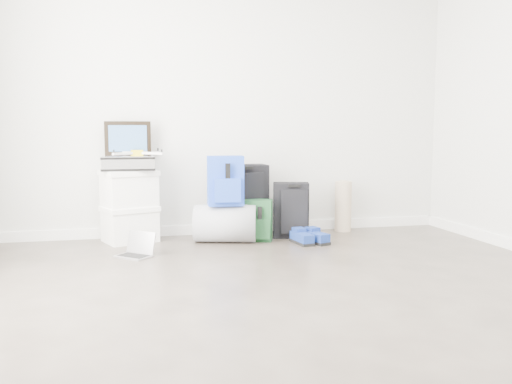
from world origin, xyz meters
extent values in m
plane|color=#332C25|center=(0.00, 0.00, 0.00)|extent=(5.00, 5.00, 0.00)
cube|color=silver|center=(0.00, 2.50, 1.35)|extent=(4.50, 0.02, 2.70)
cube|color=white|center=(0.00, 2.49, 0.05)|extent=(4.50, 0.02, 0.10)
cube|color=white|center=(-1.00, 2.28, 0.14)|extent=(0.54, 0.49, 0.29)
cube|color=white|center=(-1.00, 2.28, 0.31)|extent=(0.57, 0.52, 0.04)
cube|color=white|center=(-1.00, 2.28, 0.48)|extent=(0.54, 0.49, 0.29)
cube|color=white|center=(-1.00, 2.28, 0.65)|extent=(0.57, 0.52, 0.04)
cube|color=#B2B2B7|center=(-1.00, 2.28, 0.74)|extent=(0.47, 0.35, 0.14)
cube|color=black|center=(-1.00, 2.38, 0.96)|extent=(0.43, 0.07, 0.32)
cube|color=#225289|center=(-1.00, 2.37, 0.96)|extent=(0.35, 0.04, 0.24)
cube|color=gold|center=(-0.92, 2.26, 0.83)|extent=(0.11, 0.11, 0.05)
cube|color=white|center=(-0.81, 2.37, 0.83)|extent=(0.22, 0.24, 0.02)
cube|color=white|center=(-1.03, 2.37, 0.83)|extent=(0.24, 0.22, 0.02)
cube|color=white|center=(-1.02, 2.15, 0.83)|extent=(0.22, 0.24, 0.02)
cube|color=white|center=(-0.80, 2.16, 0.83)|extent=(0.24, 0.22, 0.02)
cylinder|color=gray|center=(-0.13, 2.06, 0.18)|extent=(0.64, 0.49, 0.35)
cube|color=#1B38B0|center=(-0.13, 2.04, 0.58)|extent=(0.34, 0.21, 0.45)
cube|color=#1B38B0|center=(-0.13, 1.93, 0.50)|extent=(0.24, 0.08, 0.22)
cube|color=black|center=(0.09, 2.29, 0.35)|extent=(0.47, 0.28, 0.71)
cube|color=black|center=(0.09, 2.14, 0.35)|extent=(0.34, 0.05, 0.57)
cube|color=black|center=(0.09, 2.15, 0.68)|extent=(0.14, 0.03, 0.03)
cube|color=#143821|center=(0.17, 2.06, 0.19)|extent=(0.32, 0.25, 0.39)
cube|color=#143821|center=(0.17, 1.96, 0.13)|extent=(0.21, 0.12, 0.19)
cube|color=black|center=(0.53, 2.15, 0.27)|extent=(0.38, 0.27, 0.53)
cube|color=black|center=(0.53, 2.03, 0.27)|extent=(0.25, 0.09, 0.43)
cube|color=black|center=(0.53, 2.04, 0.51)|extent=(0.12, 0.05, 0.02)
cube|color=black|center=(0.54, 1.82, 0.01)|extent=(0.16, 0.32, 0.03)
cube|color=#1B3CA5|center=(0.54, 1.82, 0.06)|extent=(0.16, 0.30, 0.07)
cube|color=black|center=(0.68, 1.82, 0.01)|extent=(0.21, 0.32, 0.03)
cube|color=#1B3CA5|center=(0.68, 1.82, 0.06)|extent=(0.20, 0.31, 0.07)
cylinder|color=tan|center=(1.15, 2.34, 0.26)|extent=(0.17, 0.17, 0.52)
cube|color=#B7B7BB|center=(-0.97, 1.62, 0.01)|extent=(0.34, 0.33, 0.01)
cube|color=black|center=(-0.97, 1.62, 0.01)|extent=(0.27, 0.26, 0.00)
cube|color=black|center=(-0.91, 1.69, 0.11)|extent=(0.22, 0.20, 0.19)
camera|label=1|loc=(-0.96, -2.85, 1.02)|focal=38.00mm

